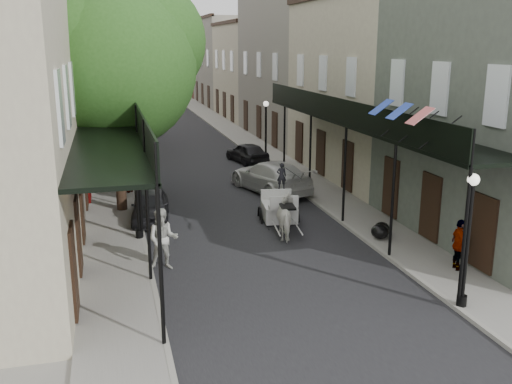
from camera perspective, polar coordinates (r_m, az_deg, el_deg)
ground at (r=16.84m, az=4.02°, el=-10.28°), size 140.00×140.00×0.00m
road at (r=35.52m, az=-6.29°, el=3.02°), size 8.00×90.00×0.01m
sidewalk_left at (r=35.16m, az=-14.38°, el=2.62°), size 2.20×90.00×0.12m
sidewalk_right at (r=36.55m, az=1.49°, el=3.51°), size 2.20×90.00×0.12m
building_row_left at (r=44.64m, az=-19.68°, el=11.41°), size 5.00×80.00×10.50m
building_row_right at (r=46.52m, az=2.41°, el=12.32°), size 5.00×80.00×10.50m
gallery_left at (r=21.65m, az=-14.08°, el=6.13°), size 2.20×18.05×4.88m
gallery_right at (r=23.75m, az=9.86°, el=7.07°), size 2.20×18.05×4.88m
tree_near at (r=24.65m, az=-13.15°, el=12.86°), size 7.31×6.80×9.63m
tree_far at (r=38.66m, az=-13.86°, el=12.34°), size 6.45×6.00×8.61m
lamppost_right_near at (r=16.21m, az=20.41°, el=-4.42°), size 0.32×0.32×3.71m
lamppost_left at (r=21.08m, az=-11.83°, el=0.49°), size 0.32×0.32×3.71m
lamppost_right_far at (r=34.07m, az=0.99°, el=6.10°), size 0.32×0.32×3.71m
horse at (r=21.43m, az=3.22°, el=-2.55°), size 1.05×1.90×1.53m
carriage at (r=23.63m, az=2.19°, el=-0.33°), size 1.75×2.40×2.56m
pedestrian_walking at (r=18.53m, az=-9.29°, el=-4.69°), size 1.11×0.94×2.03m
pedestrian_sidewalk_left at (r=28.07m, az=-12.71°, el=1.90°), size 1.40×1.35×1.92m
pedestrian_sidewalk_right at (r=19.11m, az=19.66°, el=-5.00°), size 0.57×1.03×1.65m
car_left_near at (r=23.83m, az=-10.51°, el=-1.37°), size 1.87×3.81×1.25m
car_left_mid at (r=31.33m, az=-11.81°, el=2.52°), size 2.26×4.40×1.38m
car_left_far at (r=46.07m, az=-11.60°, el=6.28°), size 3.77×5.20×1.31m
car_right_near at (r=27.98m, az=1.47°, el=1.55°), size 3.49×5.66×1.53m
car_right_far at (r=35.03m, az=-0.90°, el=3.97°), size 2.27×3.89×1.24m
trash_bags at (r=21.68m, az=12.36°, el=-3.75°), size 0.91×1.06×0.56m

